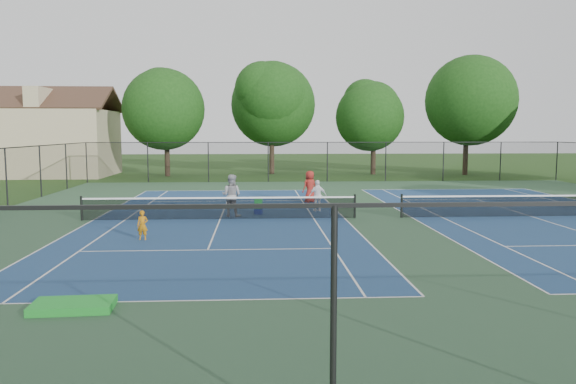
{
  "coord_description": "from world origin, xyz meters",
  "views": [
    {
      "loc": [
        -5.41,
        -24.42,
        3.86
      ],
      "look_at": [
        -4.08,
        -1.0,
        1.3
      ],
      "focal_mm": 35.0,
      "sensor_mm": 36.0,
      "label": 1
    }
  ],
  "objects": [
    {
      "name": "ground",
      "position": [
        0.0,
        0.0,
        0.0
      ],
      "size": [
        140.0,
        140.0,
        0.0
      ],
      "primitive_type": "plane",
      "color": "#234716",
      "rests_on": "ground"
    },
    {
      "name": "court_pad",
      "position": [
        0.0,
        0.0,
        0.0
      ],
      "size": [
        36.0,
        36.0,
        0.01
      ],
      "primitive_type": "cube",
      "color": "#28482E",
      "rests_on": "ground"
    },
    {
      "name": "tree_back_a",
      "position": [
        -13.0,
        24.0,
        6.04
      ],
      "size": [
        6.8,
        6.8,
        9.15
      ],
      "color": "#2D2116",
      "rests_on": "ground"
    },
    {
      "name": "bystander_c",
      "position": [
        -2.52,
        5.63,
        0.86
      ],
      "size": [
        1.0,
        0.89,
        1.72
      ],
      "primitive_type": "imported",
      "rotation": [
        0.0,
        0.0,
        3.66
      ],
      "color": "maroon",
      "rests_on": "ground"
    },
    {
      "name": "bystander_a",
      "position": [
        -2.46,
        2.23,
        0.76
      ],
      "size": [
        0.96,
        0.59,
        1.52
      ],
      "primitive_type": "imported",
      "rotation": [
        0.0,
        0.0,
        3.41
      ],
      "color": "white",
      "rests_on": "ground"
    },
    {
      "name": "child_player",
      "position": [
        -9.45,
        -4.51,
        0.53
      ],
      "size": [
        0.39,
        0.26,
        1.06
      ],
      "primitive_type": "imported",
      "rotation": [
        0.0,
        0.0,
        -0.03
      ],
      "color": "orange",
      "rests_on": "ground"
    },
    {
      "name": "instructor",
      "position": [
        -6.54,
        0.87,
        0.96
      ],
      "size": [
        1.12,
        1.0,
        1.91
      ],
      "primitive_type": "imported",
      "rotation": [
        0.0,
        0.0,
        2.8
      ],
      "color": "#9C9B9E",
      "rests_on": "ground"
    },
    {
      "name": "green_tarp",
      "position": [
        -9.39,
        -12.37,
        0.1
      ],
      "size": [
        1.77,
        1.08,
        0.18
      ],
      "primitive_type": "cube",
      "rotation": [
        0.0,
        0.0,
        0.06
      ],
      "color": "#199D16",
      "rests_on": "ground"
    },
    {
      "name": "tennis_court_left",
      "position": [
        -7.0,
        0.0,
        0.1
      ],
      "size": [
        12.0,
        23.83,
        1.07
      ],
      "color": "navy",
      "rests_on": "ground"
    },
    {
      "name": "tree_back_c",
      "position": [
        5.0,
        25.0,
        5.48
      ],
      "size": [
        6.0,
        6.0,
        8.4
      ],
      "color": "#2D2116",
      "rests_on": "ground"
    },
    {
      "name": "clapboard_house",
      "position": [
        -23.0,
        25.0,
        3.09
      ],
      "size": [
        10.8,
        8.1,
        7.65
      ],
      "color": "tan",
      "rests_on": "ground"
    },
    {
      "name": "ball_hopper",
      "position": [
        -5.32,
        1.45,
        0.49
      ],
      "size": [
        0.38,
        0.33,
        0.43
      ],
      "primitive_type": "cube",
      "rotation": [
        0.0,
        0.0,
        -0.15
      ],
      "color": "green",
      "rests_on": "ball_crate"
    },
    {
      "name": "tree_back_d",
      "position": [
        13.0,
        24.0,
        6.82
      ],
      "size": [
        7.8,
        7.8,
        10.37
      ],
      "color": "#2D2116",
      "rests_on": "ground"
    },
    {
      "name": "perimeter_fence",
      "position": [
        0.0,
        0.0,
        1.6
      ],
      "size": [
        36.08,
        36.08,
        3.02
      ],
      "color": "black",
      "rests_on": "ground"
    },
    {
      "name": "ball_crate",
      "position": [
        -5.32,
        1.45,
        0.14
      ],
      "size": [
        0.41,
        0.38,
        0.27
      ],
      "primitive_type": "cube",
      "rotation": [
        0.0,
        0.0,
        -0.16
      ],
      "color": "navy",
      "rests_on": "ground"
    },
    {
      "name": "tree_back_b",
      "position": [
        -4.0,
        26.0,
        6.6
      ],
      "size": [
        7.6,
        7.6,
        10.03
      ],
      "color": "#2D2116",
      "rests_on": "ground"
    },
    {
      "name": "tennis_court_right",
      "position": [
        7.0,
        0.0,
        0.1
      ],
      "size": [
        12.0,
        23.83,
        1.07
      ],
      "color": "navy",
      "rests_on": "ground"
    }
  ]
}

